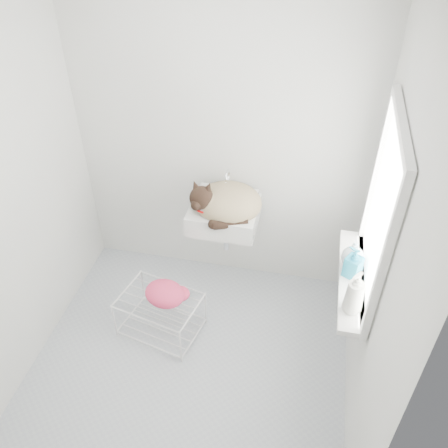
% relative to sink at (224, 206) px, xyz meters
% --- Properties ---
extents(floor, '(2.20, 2.00, 0.02)m').
position_rel_sink_xyz_m(floor, '(-0.09, -0.74, -0.85)').
color(floor, '#ACB3B8').
rests_on(floor, ground).
extents(back_wall, '(2.20, 0.02, 2.50)m').
position_rel_sink_xyz_m(back_wall, '(-0.09, 0.26, 0.40)').
color(back_wall, silver).
rests_on(back_wall, ground).
extents(right_wall, '(0.02, 2.00, 2.50)m').
position_rel_sink_xyz_m(right_wall, '(1.01, -0.74, 0.40)').
color(right_wall, silver).
rests_on(right_wall, ground).
extents(left_wall, '(0.02, 2.00, 2.50)m').
position_rel_sink_xyz_m(left_wall, '(-1.19, -0.74, 0.40)').
color(left_wall, silver).
rests_on(left_wall, ground).
extents(window_glass, '(0.01, 0.80, 1.00)m').
position_rel_sink_xyz_m(window_glass, '(1.00, -0.54, 0.50)').
color(window_glass, white).
rests_on(window_glass, right_wall).
extents(window_frame, '(0.04, 0.90, 1.10)m').
position_rel_sink_xyz_m(window_frame, '(0.98, -0.54, 0.50)').
color(window_frame, white).
rests_on(window_frame, right_wall).
extents(windowsill, '(0.16, 0.88, 0.04)m').
position_rel_sink_xyz_m(windowsill, '(0.92, -0.54, -0.02)').
color(windowsill, white).
rests_on(windowsill, right_wall).
extents(sink, '(0.50, 0.43, 0.20)m').
position_rel_sink_xyz_m(sink, '(0.00, 0.00, 0.00)').
color(sink, white).
rests_on(sink, back_wall).
extents(faucet, '(0.18, 0.13, 0.18)m').
position_rel_sink_xyz_m(faucet, '(-0.00, 0.18, 0.14)').
color(faucet, silver).
rests_on(faucet, sink).
extents(cat, '(0.52, 0.44, 0.32)m').
position_rel_sink_xyz_m(cat, '(0.01, -0.02, 0.04)').
color(cat, tan).
rests_on(cat, sink).
extents(wire_rack, '(0.63, 0.51, 0.34)m').
position_rel_sink_xyz_m(wire_rack, '(-0.37, -0.53, -0.70)').
color(wire_rack, silver).
rests_on(wire_rack, floor).
extents(towel, '(0.36, 0.31, 0.13)m').
position_rel_sink_xyz_m(towel, '(-0.32, -0.52, -0.48)').
color(towel, '#EC4325').
rests_on(towel, wire_rack).
extents(bottle_a, '(0.13, 0.13, 0.24)m').
position_rel_sink_xyz_m(bottle_a, '(0.91, -0.82, 0.00)').
color(bottle_a, white).
rests_on(bottle_a, windowsill).
extents(bottle_b, '(0.13, 0.13, 0.21)m').
position_rel_sink_xyz_m(bottle_b, '(0.91, -0.53, 0.00)').
color(bottle_b, teal).
rests_on(bottle_b, windowsill).
extents(bottle_c, '(0.15, 0.15, 0.18)m').
position_rel_sink_xyz_m(bottle_c, '(0.91, -0.43, 0.00)').
color(bottle_c, silver).
rests_on(bottle_c, windowsill).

